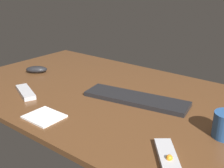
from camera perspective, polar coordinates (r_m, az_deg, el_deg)
The scene contains 6 objects.
desk at distance 124.07cm, azimuth -1.50°, elevation -2.04°, with size 140.00×84.00×2.00cm, color brown.
keyboard at distance 115.03cm, azimuth 4.84°, elevation -2.98°, with size 42.88×11.69×1.78cm, color black.
computer_mouse at distance 153.55cm, azimuth -15.04°, elevation 2.87°, with size 11.05×5.67×3.48cm, color black.
media_remote at distance 81.87cm, azimuth 11.12°, elevation -14.05°, with size 13.33×14.90×2.87cm.
tv_remote at distance 126.70cm, azimuth -17.12°, elevation -1.56°, with size 16.49×4.83×1.84cm, color #B7B7BC.
notepad at distance 104.54cm, azimuth -13.57°, elevation -6.43°, with size 12.79×11.12×0.63cm, color white.
Camera 1 is at (73.24, -87.84, 49.09)cm, focal length 45.12 mm.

